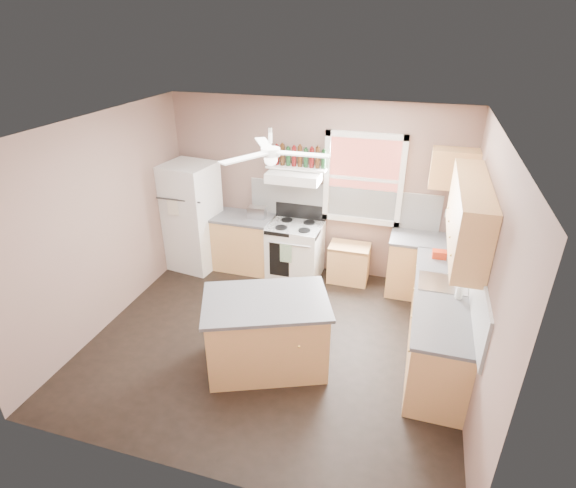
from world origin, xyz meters
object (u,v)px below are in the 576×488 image
(toaster, at_px, (257,212))
(island, at_px, (267,334))
(stove, at_px, (295,250))
(refrigerator, at_px, (192,217))
(cart, at_px, (349,263))

(toaster, height_order, island, toaster)
(toaster, relative_size, island, 0.21)
(stove, bearing_deg, island, -81.08)
(refrigerator, bearing_deg, island, -37.90)
(toaster, relative_size, stove, 0.33)
(island, bearing_deg, cart, 52.45)
(stove, relative_size, cart, 1.42)
(cart, bearing_deg, island, -105.66)
(toaster, distance_m, cart, 1.62)
(toaster, xyz_separation_m, cart, (1.47, 0.03, -0.69))
(cart, distance_m, island, 2.26)
(cart, bearing_deg, stove, -176.06)
(refrigerator, relative_size, stove, 2.01)
(refrigerator, height_order, island, refrigerator)
(refrigerator, bearing_deg, toaster, 17.43)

